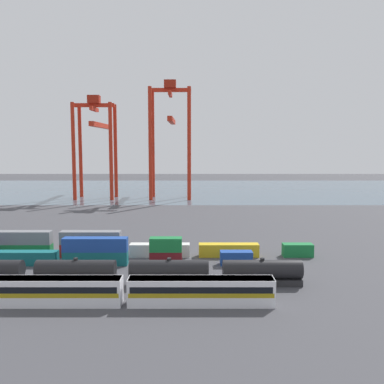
{
  "coord_description": "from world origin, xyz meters",
  "views": [
    {
      "loc": [
        6.32,
        -80.51,
        22.66
      ],
      "look_at": [
        6.45,
        38.44,
        9.48
      ],
      "focal_mm": 40.42,
      "sensor_mm": 36.0,
      "label": 1
    }
  ],
  "objects_px": {
    "gantry_crane_west": "(96,136)",
    "shipping_container_10": "(90,250)",
    "gantry_crane_central": "(170,129)",
    "freight_tank_row": "(122,272)",
    "passenger_train": "(125,290)",
    "shipping_container_8": "(21,250)",
    "shipping_container_13": "(228,250)"
  },
  "relations": [
    {
      "from": "freight_tank_row",
      "to": "gantry_crane_west",
      "type": "distance_m",
      "value": 122.27
    },
    {
      "from": "gantry_crane_west",
      "to": "passenger_train",
      "type": "bearing_deg",
      "value": -76.13
    },
    {
      "from": "shipping_container_8",
      "to": "gantry_crane_central",
      "type": "relative_size",
      "value": 0.25
    },
    {
      "from": "passenger_train",
      "to": "gantry_crane_central",
      "type": "relative_size",
      "value": 0.86
    },
    {
      "from": "shipping_container_13",
      "to": "gantry_crane_central",
      "type": "height_order",
      "value": "gantry_crane_central"
    },
    {
      "from": "freight_tank_row",
      "to": "shipping_container_8",
      "type": "bearing_deg",
      "value": 142.53
    },
    {
      "from": "shipping_container_8",
      "to": "shipping_container_13",
      "type": "distance_m",
      "value": 41.97
    },
    {
      "from": "passenger_train",
      "to": "shipping_container_8",
      "type": "bearing_deg",
      "value": 133.31
    },
    {
      "from": "freight_tank_row",
      "to": "gantry_crane_central",
      "type": "bearing_deg",
      "value": 88.88
    },
    {
      "from": "shipping_container_10",
      "to": "shipping_container_13",
      "type": "height_order",
      "value": "same"
    },
    {
      "from": "passenger_train",
      "to": "gantry_crane_west",
      "type": "distance_m",
      "value": 130.97
    },
    {
      "from": "passenger_train",
      "to": "freight_tank_row",
      "type": "relative_size",
      "value": 0.73
    },
    {
      "from": "shipping_container_8",
      "to": "shipping_container_13",
      "type": "relative_size",
      "value": 1.0
    },
    {
      "from": "freight_tank_row",
      "to": "shipping_container_10",
      "type": "distance_m",
      "value": 20.16
    },
    {
      "from": "shipping_container_13",
      "to": "gantry_crane_west",
      "type": "bearing_deg",
      "value": 115.9
    },
    {
      "from": "shipping_container_8",
      "to": "gantry_crane_west",
      "type": "xyz_separation_m",
      "value": [
        -5.82,
        98.42,
        24.95
      ]
    },
    {
      "from": "freight_tank_row",
      "to": "shipping_container_13",
      "type": "bearing_deg",
      "value": 43.72
    },
    {
      "from": "shipping_container_8",
      "to": "shipping_container_10",
      "type": "relative_size",
      "value": 1.0
    },
    {
      "from": "freight_tank_row",
      "to": "shipping_container_8",
      "type": "height_order",
      "value": "freight_tank_row"
    },
    {
      "from": "passenger_train",
      "to": "shipping_container_13",
      "type": "xyz_separation_m",
      "value": [
        16.93,
        26.56,
        -0.84
      ]
    },
    {
      "from": "shipping_container_8",
      "to": "shipping_container_13",
      "type": "bearing_deg",
      "value": 0.0
    },
    {
      "from": "passenger_train",
      "to": "gantry_crane_west",
      "type": "height_order",
      "value": "gantry_crane_west"
    },
    {
      "from": "shipping_container_10",
      "to": "gantry_crane_central",
      "type": "relative_size",
      "value": 0.25
    },
    {
      "from": "gantry_crane_central",
      "to": "freight_tank_row",
      "type": "bearing_deg",
      "value": -91.12
    },
    {
      "from": "shipping_container_10",
      "to": "shipping_container_13",
      "type": "bearing_deg",
      "value": 0.0
    },
    {
      "from": "passenger_train",
      "to": "freight_tank_row",
      "type": "xyz_separation_m",
      "value": [
        -1.74,
        8.7,
        -0.02
      ]
    },
    {
      "from": "freight_tank_row",
      "to": "gantry_crane_west",
      "type": "relative_size",
      "value": 1.36
    },
    {
      "from": "freight_tank_row",
      "to": "shipping_container_10",
      "type": "relative_size",
      "value": 4.78
    },
    {
      "from": "gantry_crane_west",
      "to": "gantry_crane_central",
      "type": "bearing_deg",
      "value": -2.36
    },
    {
      "from": "shipping_container_10",
      "to": "passenger_train",
      "type": "bearing_deg",
      "value": -67.41
    },
    {
      "from": "gantry_crane_west",
      "to": "shipping_container_10",
      "type": "bearing_deg",
      "value": -78.62
    },
    {
      "from": "passenger_train",
      "to": "shipping_container_13",
      "type": "height_order",
      "value": "passenger_train"
    }
  ]
}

